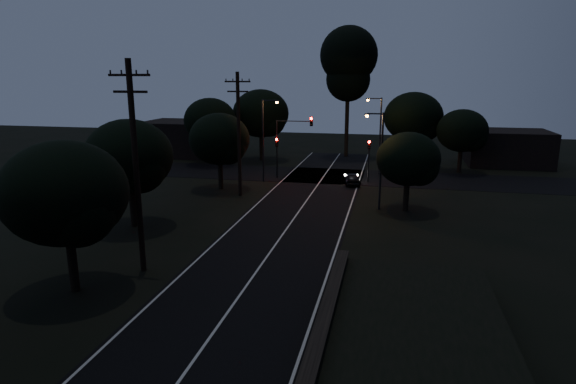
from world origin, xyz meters
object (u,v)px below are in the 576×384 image
at_px(tall_pine, 349,63).
at_px(signal_right, 369,153).
at_px(streetlight_c, 379,154).
at_px(streetlight_a, 265,135).
at_px(car, 352,179).
at_px(utility_pole_far, 239,133).
at_px(signal_mast, 293,136).
at_px(streetlight_b, 378,130).
at_px(signal_left, 277,150).
at_px(utility_pole_mid, 136,165).

relative_size(tall_pine, signal_right, 3.96).
bearing_deg(streetlight_c, streetlight_a, 144.31).
height_order(streetlight_c, car, streetlight_c).
distance_m(utility_pole_far, car, 12.25).
bearing_deg(streetlight_c, signal_right, 97.02).
distance_m(streetlight_c, car, 9.60).
distance_m(utility_pole_far, signal_mast, 8.64).
xyz_separation_m(utility_pole_far, car, (9.20, 6.42, -4.91)).
height_order(streetlight_b, car, streetlight_b).
distance_m(signal_left, car, 8.27).
distance_m(utility_pole_mid, signal_right, 27.30).
bearing_deg(car, utility_pole_mid, 59.93).
relative_size(utility_pole_mid, streetlight_a, 1.38).
height_order(utility_pole_far, streetlight_a, utility_pole_far).
bearing_deg(signal_mast, utility_pole_mid, -97.04).
xyz_separation_m(tall_pine, car, (2.20, -16.58, -11.13)).
height_order(utility_pole_mid, streetlight_b, utility_pole_mid).
height_order(utility_pole_far, signal_right, utility_pole_far).
distance_m(utility_pole_far, streetlight_a, 6.10).
bearing_deg(streetlight_b, utility_pole_mid, -111.30).
relative_size(utility_pole_mid, streetlight_c, 1.47).
distance_m(tall_pine, streetlight_a, 19.46).
bearing_deg(streetlight_a, streetlight_b, 29.48).
xyz_separation_m(signal_right, streetlight_c, (1.23, -9.99, 1.51)).
bearing_deg(utility_pole_far, car, 34.92).
relative_size(utility_pole_mid, signal_mast, 1.76).
height_order(signal_mast, streetlight_b, streetlight_b).
bearing_deg(tall_pine, car, -82.44).
height_order(utility_pole_far, car, utility_pole_far).
bearing_deg(streetlight_a, signal_mast, 39.77).
relative_size(utility_pole_far, car, 3.11).
height_order(utility_pole_mid, streetlight_c, utility_pole_mid).
xyz_separation_m(tall_pine, streetlight_a, (-6.31, -17.00, -7.06)).
height_order(signal_left, signal_mast, signal_mast).
xyz_separation_m(signal_left, car, (7.80, -1.56, -2.26)).
bearing_deg(car, signal_left, -19.97).
height_order(tall_pine, streetlight_a, tall_pine).
bearing_deg(signal_left, streetlight_b, 22.05).
height_order(streetlight_a, streetlight_b, same).
xyz_separation_m(signal_right, streetlight_a, (-9.91, -1.99, 1.80)).
height_order(signal_mast, car, signal_mast).
bearing_deg(car, streetlight_a, -5.78).
xyz_separation_m(signal_right, signal_mast, (-7.51, 0.00, 1.50)).
relative_size(signal_left, car, 1.22).
bearing_deg(car, streetlight_b, -119.33).
height_order(signal_left, car, signal_left).
distance_m(signal_left, streetlight_a, 2.77).
bearing_deg(car, signal_mast, -23.01).
distance_m(utility_pole_mid, tall_pine, 41.04).
height_order(tall_pine, signal_left, tall_pine).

